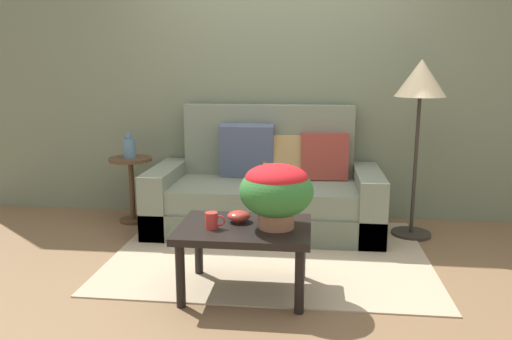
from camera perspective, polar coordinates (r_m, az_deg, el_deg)
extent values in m
plane|color=brown|center=(3.73, 1.46, -10.34)|extent=(14.00, 14.00, 0.00)
cube|color=slate|center=(4.69, 2.89, 11.54)|extent=(6.40, 0.12, 2.77)
cube|color=tan|center=(3.86, 1.65, -9.47)|extent=(2.33, 1.74, 0.01)
cube|color=#626B59|center=(4.35, 0.98, -5.43)|extent=(1.96, 0.88, 0.23)
cube|color=slate|center=(4.28, 0.96, -2.80)|extent=(1.53, 0.79, 0.19)
cube|color=slate|center=(4.58, 1.44, 2.13)|extent=(1.53, 0.16, 0.85)
cube|color=slate|center=(4.48, -10.20, -3.07)|extent=(0.21, 0.88, 0.54)
cube|color=slate|center=(4.32, 12.59, -3.71)|extent=(0.21, 0.88, 0.54)
cube|color=#93382D|center=(4.42, 7.76, 1.56)|extent=(0.42, 0.20, 0.42)
cube|color=tan|center=(4.43, 3.34, 1.49)|extent=(0.39, 0.19, 0.39)
cube|color=#4C5670|center=(4.45, -0.99, 2.15)|extent=(0.48, 0.22, 0.49)
cylinder|color=black|center=(3.04, -8.59, -11.78)|extent=(0.06, 0.06, 0.39)
cylinder|color=black|center=(2.94, 4.97, -12.48)|extent=(0.06, 0.06, 0.39)
cylinder|color=black|center=(3.47, -6.54, -8.67)|extent=(0.06, 0.06, 0.39)
cylinder|color=black|center=(3.39, 5.19, -9.16)|extent=(0.06, 0.06, 0.39)
cube|color=black|center=(3.11, -1.31, -6.74)|extent=(0.81, 0.60, 0.04)
cylinder|color=#4C331E|center=(4.77, -13.75, -5.53)|extent=(0.25, 0.25, 0.03)
cylinder|color=#4C331E|center=(4.70, -13.92, -2.23)|extent=(0.05, 0.05, 0.54)
cylinder|color=#4C331E|center=(4.64, -14.10, 1.19)|extent=(0.38, 0.38, 0.03)
cylinder|color=#2D2823|center=(4.46, 17.18, -6.93)|extent=(0.33, 0.33, 0.03)
cylinder|color=#2D2823|center=(4.31, 17.65, 0.41)|extent=(0.03, 0.03, 1.13)
cone|color=beige|center=(4.24, 18.25, 9.91)|extent=(0.40, 0.40, 0.29)
cylinder|color=#A36B4C|center=(3.06, 2.30, -5.42)|extent=(0.22, 0.22, 0.13)
ellipsoid|color=#337533|center=(3.01, 2.33, -2.42)|extent=(0.45, 0.45, 0.31)
ellipsoid|color=red|center=(2.99, 2.34, -0.97)|extent=(0.38, 0.38, 0.17)
cylinder|color=red|center=(3.06, -5.09, -5.73)|extent=(0.08, 0.08, 0.10)
torus|color=red|center=(3.05, -4.16, -5.77)|extent=(0.07, 0.01, 0.07)
cylinder|color=#B2382D|center=(3.18, -1.97, -5.74)|extent=(0.05, 0.05, 0.02)
ellipsoid|color=#B2382D|center=(3.17, -1.98, -5.23)|extent=(0.15, 0.15, 0.07)
cylinder|color=slate|center=(4.62, -14.22, 2.42)|extent=(0.11, 0.11, 0.17)
cylinder|color=slate|center=(4.61, -14.29, 3.84)|extent=(0.05, 0.05, 0.06)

